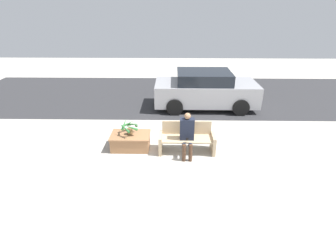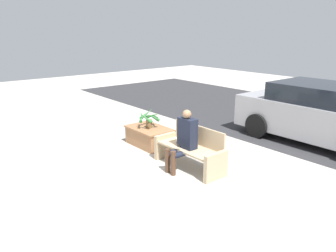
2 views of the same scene
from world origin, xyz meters
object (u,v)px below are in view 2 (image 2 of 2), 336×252
at_px(bench, 191,149).
at_px(planter_box, 149,136).
at_px(potted_plant, 149,118).
at_px(person_seated, 184,138).
at_px(parked_car, 322,114).

distance_m(bench, planter_box, 1.67).
relative_size(bench, potted_plant, 2.71).
relative_size(planter_box, potted_plant, 1.93).
bearing_deg(planter_box, person_seated, -11.18).
relative_size(bench, person_seated, 1.29).
height_order(person_seated, potted_plant, person_seated).
distance_m(person_seated, potted_plant, 1.69).
bearing_deg(potted_plant, bench, -4.99).
bearing_deg(parked_car, planter_box, -126.40).
height_order(potted_plant, parked_car, parked_car).
distance_m(person_seated, planter_box, 1.73).
bearing_deg(person_seated, bench, 87.75).
bearing_deg(person_seated, potted_plant, 168.49).
distance_m(bench, potted_plant, 1.69).
xyz_separation_m(planter_box, potted_plant, (-0.01, 0.01, 0.45)).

